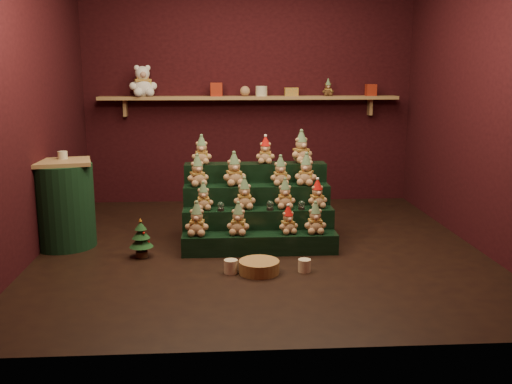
{
  "coord_description": "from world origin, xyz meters",
  "views": [
    {
      "loc": [
        -0.37,
        -5.08,
        1.61
      ],
      "look_at": [
        -0.03,
        0.25,
        0.48
      ],
      "focal_mm": 40.0,
      "sensor_mm": 36.0,
      "label": 1
    }
  ],
  "objects": [
    {
      "name": "white_bear",
      "position": [
        -1.27,
        1.84,
        1.55
      ],
      "size": [
        0.39,
        0.37,
        0.46
      ],
      "primitive_type": null,
      "rotation": [
        0.0,
        0.0,
        0.25
      ],
      "color": "white",
      "rests_on": "back_shelf"
    },
    {
      "name": "right_wall",
      "position": [
        2.05,
        0.0,
        1.4
      ],
      "size": [
        0.1,
        4.0,
        2.8
      ],
      "primitive_type": "cube",
      "color": "black",
      "rests_on": "ground"
    },
    {
      "name": "table_ornament",
      "position": [
        -1.83,
        0.27,
        0.85
      ],
      "size": [
        0.09,
        0.09,
        0.07
      ],
      "primitive_type": "cylinder",
      "color": "beige",
      "rests_on": "side_table"
    },
    {
      "name": "scarf_gift_box",
      "position": [
        0.5,
        1.85,
        1.37
      ],
      "size": [
        0.16,
        0.1,
        0.1
      ],
      "primitive_type": "cube",
      "color": "orange",
      "rests_on": "back_shelf"
    },
    {
      "name": "shelf_plush_ball",
      "position": [
        -0.06,
        1.85,
        1.38
      ],
      "size": [
        0.12,
        0.12,
        0.12
      ],
      "primitive_type": "sphere",
      "color": "tan",
      "rests_on": "back_shelf"
    },
    {
      "name": "riser_tier_front",
      "position": [
        -0.02,
        -0.17,
        0.09
      ],
      "size": [
        1.4,
        0.22,
        0.18
      ],
      "primitive_type": "cube",
      "color": "black",
      "rests_on": "ground"
    },
    {
      "name": "teddy_0",
      "position": [
        -0.58,
        -0.16,
        0.33
      ],
      "size": [
        0.23,
        0.21,
        0.3
      ],
      "primitive_type": null,
      "rotation": [
        0.0,
        0.0,
        -0.1
      ],
      "color": "tan",
      "rests_on": "riser_tier_front"
    },
    {
      "name": "riser_tier_midfront",
      "position": [
        -0.02,
        0.05,
        0.18
      ],
      "size": [
        1.4,
        0.22,
        0.36
      ],
      "primitive_type": "cube",
      "color": "black",
      "rests_on": "ground"
    },
    {
      "name": "ground",
      "position": [
        0.0,
        0.0,
        0.0
      ],
      "size": [
        4.0,
        4.0,
        0.0
      ],
      "primitive_type": "plane",
      "color": "black",
      "rests_on": "ground"
    },
    {
      "name": "gift_tin_red_a",
      "position": [
        -0.4,
        1.85,
        1.4
      ],
      "size": [
        0.14,
        0.14,
        0.16
      ],
      "primitive_type": "cube",
      "color": "#B3321B",
      "rests_on": "back_shelf"
    },
    {
      "name": "teddy_12",
      "position": [
        -0.54,
        0.48,
        0.86
      ],
      "size": [
        0.2,
        0.18,
        0.28
      ],
      "primitive_type": null,
      "rotation": [
        0.0,
        0.0,
        -0.01
      ],
      "color": "tan",
      "rests_on": "riser_tier_back"
    },
    {
      "name": "gift_tin_red_b",
      "position": [
        1.48,
        1.85,
        1.39
      ],
      "size": [
        0.12,
        0.12,
        0.14
      ],
      "primitive_type": "cube",
      "color": "#B3321B",
      "rests_on": "back_shelf"
    },
    {
      "name": "back_shelf",
      "position": [
        0.0,
        1.87,
        1.29
      ],
      "size": [
        3.6,
        0.26,
        0.24
      ],
      "color": "#A47B52",
      "rests_on": "ground"
    },
    {
      "name": "teddy_13",
      "position": [
        0.08,
        0.48,
        0.85
      ],
      "size": [
        0.21,
        0.19,
        0.26
      ],
      "primitive_type": null,
      "rotation": [
        0.0,
        0.0,
        -0.14
      ],
      "color": "tan",
      "rests_on": "riser_tier_back"
    },
    {
      "name": "mini_christmas_tree",
      "position": [
        -1.07,
        -0.21,
        0.17
      ],
      "size": [
        0.21,
        0.21,
        0.36
      ],
      "rotation": [
        0.0,
        0.0,
        0.03
      ],
      "color": "#402816",
      "rests_on": "ground"
    },
    {
      "name": "teddy_6",
      "position": [
        0.23,
        0.07,
        0.5
      ],
      "size": [
        0.19,
        0.18,
        0.27
      ],
      "primitive_type": null,
      "rotation": [
        0.0,
        0.0,
        -0.0
      ],
      "color": "tan",
      "rests_on": "riser_tier_midfront"
    },
    {
      "name": "teddy_4",
      "position": [
        -0.52,
        0.06,
        0.49
      ],
      "size": [
        0.19,
        0.18,
        0.25
      ],
      "primitive_type": null,
      "rotation": [
        0.0,
        0.0,
        0.08
      ],
      "color": "tan",
      "rests_on": "riser_tier_midfront"
    },
    {
      "name": "side_table",
      "position": [
        -1.83,
        0.17,
        0.4
      ],
      "size": [
        0.62,
        0.57,
        0.82
      ],
      "rotation": [
        0.0,
        0.0,
        0.24
      ],
      "color": "#A47B52",
      "rests_on": "ground"
    },
    {
      "name": "mug_left",
      "position": [
        -0.29,
        -0.67,
        0.06
      ],
      "size": [
        0.11,
        0.11,
        0.11
      ],
      "primitive_type": "cylinder",
      "color": "beige",
      "rests_on": "ground"
    },
    {
      "name": "snow_globe_a",
      "position": [
        -0.37,
        -0.01,
        0.4
      ],
      "size": [
        0.06,
        0.06,
        0.08
      ],
      "color": "black",
      "rests_on": "riser_tier_midfront"
    },
    {
      "name": "teddy_14",
      "position": [
        0.44,
        0.51,
        0.88
      ],
      "size": [
        0.28,
        0.27,
        0.31
      ],
      "primitive_type": null,
      "rotation": [
        0.0,
        0.0,
        0.38
      ],
      "color": "tan",
      "rests_on": "riser_tier_back"
    },
    {
      "name": "front_wall",
      "position": [
        0.0,
        -2.05,
        1.4
      ],
      "size": [
        4.0,
        0.1,
        2.8
      ],
      "primitive_type": "cube",
      "color": "black",
      "rests_on": "ground"
    },
    {
      "name": "teddy_8",
      "position": [
        -0.58,
        0.29,
        0.69
      ],
      "size": [
        0.26,
        0.25,
        0.29
      ],
      "primitive_type": null,
      "rotation": [
        0.0,
        0.0,
        0.34
      ],
      "color": "tan",
      "rests_on": "riser_tier_midback"
    },
    {
      "name": "teddy_2",
      "position": [
        0.24,
        -0.16,
        0.3
      ],
      "size": [
        0.21,
        0.2,
        0.25
      ],
      "primitive_type": null,
      "rotation": [
        0.0,
        0.0,
        0.26
      ],
      "color": "tan",
      "rests_on": "riser_tier_front"
    },
    {
      "name": "riser_tier_midback",
      "position": [
        -0.02,
        0.27,
        0.27
      ],
      "size": [
        1.4,
        0.22,
        0.54
      ],
      "primitive_type": "cube",
      "color": "black",
      "rests_on": "ground"
    },
    {
      "name": "teddy_7",
      "position": [
        0.54,
        0.07,
        0.49
      ],
      "size": [
        0.22,
        0.2,
        0.26
      ],
      "primitive_type": null,
      "rotation": [
        0.0,
        0.0,
        0.19
      ],
      "color": "tan",
      "rests_on": "riser_tier_midfront"
    },
    {
      "name": "wicker_basket",
      "position": [
        -0.06,
        -0.68,
        0.05
      ],
      "size": [
        0.35,
        0.35,
        0.1
      ],
      "primitive_type": "cylinder",
      "rotation": [
        0.0,
        0.0,
        -0.06
      ],
      "color": "olive",
      "rests_on": "ground"
    },
    {
      "name": "teddy_1",
      "position": [
        -0.21,
        -0.16,
        0.32
      ],
      "size": [
        0.23,
        0.22,
        0.29
      ],
      "primitive_type": null,
      "rotation": [
        0.0,
        0.0,
        -0.18
      ],
      "color": "tan",
      "rests_on": "riser_tier_front"
    },
    {
      "name": "mug_right",
      "position": [
        0.31,
        -0.68,
        0.05
      ],
      "size": [
        0.1,
        0.1,
        0.1
      ],
      "primitive_type": "cylinder",
      "color": "beige",
      "rests_on": "ground"
    },
    {
      "name": "brown_bear",
      "position": [
        0.95,
        1.84,
        1.42
      ],
      "size": [
        0.14,
        0.13,
        0.2
      ],
      "primitive_type": null,
      "rotation": [
        0.0,
        0.0,
        -0.02
      ],
      "color": "#53351B",
      "rests_on": "back_shelf"
    },
    {
      "name": "back_wall",
      "position": [
        0.0,
        2.05,
        1.4
      ],
      "size": [
        4.0,
        0.1,
        2.8
      ],
      "primitive_type": "cube",
      "color": "black",
      "rests_on": "ground"
    },
    {
      "name": "teddy_3",
      "position": [
        0.48,
        -0.17,
        0.32
      ],
      "size": [
        0.2,
        0.18,
        0.28
      ],
      "primitive_type": null,
      "rotation": [
        0.0,
        0.0,
        0.02
      ],
      "color": "tan",
      "rests_on": "riser_tier_front"
    },
    {
      "name": "gift_tin_cream",
      "position": [
        0.14,
        1.85,
        1.38
      ],
      "size": [
        0.14,
        0.14,
        0.12
      ],
      "primitive_type": "cylinder",
      "color": "beige",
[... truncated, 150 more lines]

